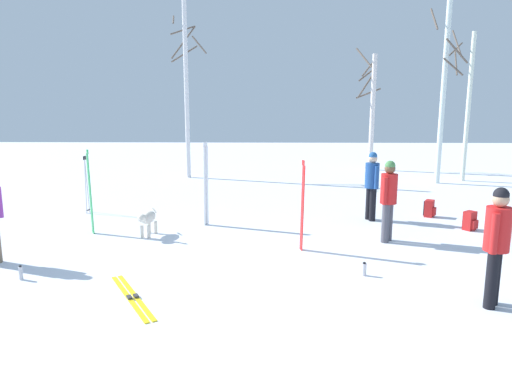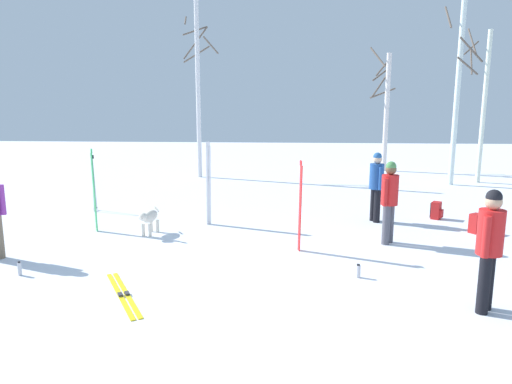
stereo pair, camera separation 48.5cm
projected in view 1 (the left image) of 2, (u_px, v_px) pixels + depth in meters
ground_plane at (262, 283)px, 7.31m from camera, size 60.00×60.00×0.00m
person_0 at (372, 181)px, 11.27m from camera, size 0.34×0.50×1.72m
person_1 at (497, 240)px, 6.31m from camera, size 0.35×0.44×1.72m
person_2 at (389, 196)px, 9.44m from camera, size 0.35×0.44×1.72m
dog at (148, 219)px, 9.94m from camera, size 0.31×0.89×0.57m
ski_pair_planted_0 at (206, 184)px, 10.80m from camera, size 0.12×0.12×1.99m
ski_pair_planted_1 at (302, 206)px, 8.84m from camera, size 0.07×0.22×1.80m
ski_pair_planted_2 at (90, 192)px, 10.10m from camera, size 0.15×0.20×1.88m
ski_pair_lying_0 at (132, 297)px, 6.77m from camera, size 1.13×1.71×0.05m
ski_poles_0 at (86, 183)px, 12.10m from camera, size 0.07×0.21×1.53m
backpack_0 at (430, 209)px, 11.75m from camera, size 0.34×0.33×0.44m
backpack_1 at (470, 221)px, 10.47m from camera, size 0.34×0.34×0.44m
water_bottle_0 at (364, 269)px, 7.64m from camera, size 0.08×0.08×0.23m
water_bottle_1 at (21, 273)px, 7.45m from camera, size 0.06×0.06×0.25m
birch_tree_0 at (186, 83)px, 17.80m from camera, size 1.43×1.43×7.12m
birch_tree_1 at (372, 108)px, 20.27m from camera, size 1.27×1.48×5.38m
birch_tree_2 at (444, 86)px, 16.40m from camera, size 1.25×1.25×6.88m
birch_tree_3 at (467, 103)px, 17.11m from camera, size 0.98×1.47×5.67m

